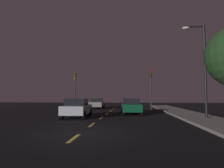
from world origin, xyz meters
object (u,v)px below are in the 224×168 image
at_px(car_oncoming_far, 97,103).
at_px(street_lamp_right, 201,62).
at_px(car_stopped_ahead, 131,106).
at_px(traffic_signal_left, 75,84).
at_px(car_adjacent_lane, 77,108).
at_px(traffic_signal_right, 151,82).

height_order(car_oncoming_far, street_lamp_right, street_lamp_right).
distance_m(car_stopped_ahead, car_oncoming_far, 9.71).
bearing_deg(car_oncoming_far, car_stopped_ahead, -60.54).
height_order(traffic_signal_left, car_adjacent_lane, traffic_signal_left).
bearing_deg(car_stopped_ahead, street_lamp_right, -39.81).
xyz_separation_m(traffic_signal_left, car_adjacent_lane, (3.04, -9.97, -2.63)).
distance_m(traffic_signal_left, car_oncoming_far, 4.28).
bearing_deg(street_lamp_right, car_adjacent_lane, 175.78).
bearing_deg(traffic_signal_left, traffic_signal_right, 0.00).
xyz_separation_m(traffic_signal_right, car_oncoming_far, (-7.42, 2.11, -2.81)).
bearing_deg(traffic_signal_left, street_lamp_right, -40.32).
bearing_deg(traffic_signal_left, car_stopped_ahead, -40.68).
height_order(traffic_signal_left, car_oncoming_far, traffic_signal_left).
bearing_deg(car_adjacent_lane, street_lamp_right, -4.22).
relative_size(traffic_signal_right, car_oncoming_far, 1.13).
distance_m(traffic_signal_right, car_oncoming_far, 8.21).
bearing_deg(car_oncoming_far, car_adjacent_lane, -87.97).
bearing_deg(street_lamp_right, traffic_signal_right, 103.40).
height_order(traffic_signal_right, car_oncoming_far, traffic_signal_right).
height_order(traffic_signal_right, car_adjacent_lane, traffic_signal_right).
height_order(car_adjacent_lane, car_oncoming_far, car_adjacent_lane).
relative_size(car_adjacent_lane, street_lamp_right, 0.56).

